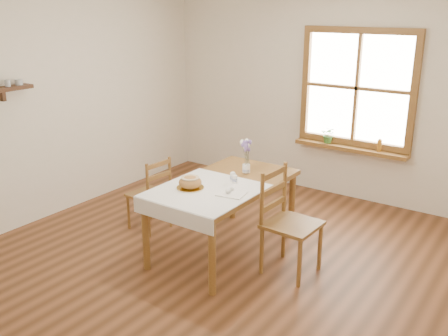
# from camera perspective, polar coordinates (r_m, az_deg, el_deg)

# --- Properties ---
(ground) EXTENTS (5.00, 5.00, 0.00)m
(ground) POSITION_cam_1_polar(r_m,az_deg,el_deg) (5.06, -1.97, -10.61)
(ground) COLOR brown
(ground) RESTS_ON ground
(room_walls) EXTENTS (4.60, 5.10, 2.65)m
(room_walls) POSITION_cam_1_polar(r_m,az_deg,el_deg) (4.49, -2.21, 8.82)
(room_walls) COLOR white
(room_walls) RESTS_ON ground
(window) EXTENTS (1.46, 0.08, 1.46)m
(window) POSITION_cam_1_polar(r_m,az_deg,el_deg) (6.46, 14.97, 8.82)
(window) COLOR brown
(window) RESTS_ON ground
(window_sill) EXTENTS (1.46, 0.20, 0.05)m
(window_sill) POSITION_cam_1_polar(r_m,az_deg,el_deg) (6.56, 14.22, 2.20)
(window_sill) COLOR brown
(window_sill) RESTS_ON ground
(wall_shelf) EXTENTS (0.16, 0.60, 0.24)m
(wall_shelf) POSITION_cam_1_polar(r_m,az_deg,el_deg) (5.72, -23.85, 8.33)
(wall_shelf) COLOR #492E17
(wall_shelf) RESTS_ON ground
(dining_table) EXTENTS (0.90, 1.60, 0.75)m
(dining_table) POSITION_cam_1_polar(r_m,az_deg,el_deg) (5.00, 0.00, -2.56)
(dining_table) COLOR brown
(dining_table) RESTS_ON ground
(table_linen) EXTENTS (0.91, 0.99, 0.01)m
(table_linen) POSITION_cam_1_polar(r_m,az_deg,el_deg) (4.74, -2.10, -2.61)
(table_linen) COLOR white
(table_linen) RESTS_ON dining_table
(chair_left) EXTENTS (0.44, 0.42, 0.84)m
(chair_left) POSITION_cam_1_polar(r_m,az_deg,el_deg) (5.67, -8.59, -2.85)
(chair_left) COLOR brown
(chair_left) RESTS_ON ground
(chair_right) EXTENTS (0.51, 0.49, 1.00)m
(chair_right) POSITION_cam_1_polar(r_m,az_deg,el_deg) (4.71, 7.80, -6.24)
(chair_right) COLOR brown
(chair_right) RESTS_ON ground
(bread_plate) EXTENTS (0.33, 0.33, 0.01)m
(bread_plate) POSITION_cam_1_polar(r_m,az_deg,el_deg) (4.79, -3.88, -2.28)
(bread_plate) COLOR white
(bread_plate) RESTS_ON table_linen
(bread_loaf) EXTENTS (0.22, 0.22, 0.12)m
(bread_loaf) POSITION_cam_1_polar(r_m,az_deg,el_deg) (4.76, -3.89, -1.52)
(bread_loaf) COLOR #A8793B
(bread_loaf) RESTS_ON bread_plate
(egg_napkin) EXTENTS (0.28, 0.25, 0.01)m
(egg_napkin) POSITION_cam_1_polar(r_m,az_deg,el_deg) (4.63, 0.87, -2.97)
(egg_napkin) COLOR white
(egg_napkin) RESTS_ON table_linen
(eggs) EXTENTS (0.22, 0.20, 0.04)m
(eggs) POSITION_cam_1_polar(r_m,az_deg,el_deg) (4.62, 0.87, -2.66)
(eggs) COLOR white
(eggs) RESTS_ON egg_napkin
(salt_shaker) EXTENTS (0.07, 0.07, 0.10)m
(salt_shaker) POSITION_cam_1_polar(r_m,az_deg,el_deg) (4.95, 1.01, -0.98)
(salt_shaker) COLOR white
(salt_shaker) RESTS_ON table_linen
(pepper_shaker) EXTENTS (0.06, 0.06, 0.09)m
(pepper_shaker) POSITION_cam_1_polar(r_m,az_deg,el_deg) (4.90, 1.24, -1.26)
(pepper_shaker) COLOR white
(pepper_shaker) RESTS_ON table_linen
(flower_vase) EXTENTS (0.09, 0.09, 0.09)m
(flower_vase) POSITION_cam_1_polar(r_m,az_deg,el_deg) (5.23, 2.55, -0.14)
(flower_vase) COLOR white
(flower_vase) RESTS_ON dining_table
(lavender_bouquet) EXTENTS (0.14, 0.14, 0.27)m
(lavender_bouquet) POSITION_cam_1_polar(r_m,az_deg,el_deg) (5.17, 2.58, 1.73)
(lavender_bouquet) COLOR #6C5495
(lavender_bouquet) RESTS_ON flower_vase
(potted_plant) EXTENTS (0.21, 0.23, 0.17)m
(potted_plant) POSITION_cam_1_polar(r_m,az_deg,el_deg) (6.64, 11.88, 3.52)
(potted_plant) COLOR #3E762F
(potted_plant) RESTS_ON window_sill
(amber_bottle) EXTENTS (0.07, 0.07, 0.16)m
(amber_bottle) POSITION_cam_1_polar(r_m,az_deg,el_deg) (6.42, 17.35, 2.54)
(amber_bottle) COLOR #B57521
(amber_bottle) RESTS_ON window_sill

